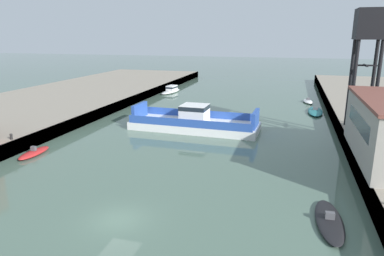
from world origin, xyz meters
The scene contains 10 objects.
ground_plane centered at (0.00, 0.00, 0.00)m, with size 400.00×400.00×0.00m, color #4C6656.
chain_ferry centered at (-1.51, 26.32, 1.10)m, with size 18.60×6.98×3.61m.
moored_boat_near_left centered at (-15.93, 57.32, 0.60)m, with size 3.47×8.60×1.61m.
moored_boat_near_right centered at (15.93, 42.94, 0.27)m, with size 2.61×8.29×1.02m.
moored_boat_mid_left centered at (15.01, 52.61, 0.26)m, with size 2.39×5.07×1.00m.
moored_boat_mid_right centered at (-16.08, 10.44, 0.28)m, with size 1.72×4.87×1.04m.
moored_boat_far_left centered at (14.95, 3.79, 0.21)m, with size 2.21×6.79×0.89m.
crane_tower centered at (20.17, 26.75, 13.25)m, with size 3.41×3.41×14.62m.
bollard_left_aft centered at (-18.74, 10.22, 2.11)m, with size 0.32×0.32×0.71m.
bollard_right_aft centered at (18.74, 11.01, 2.11)m, with size 0.32×0.32×0.71m.
Camera 1 is at (11.63, -20.86, 13.27)m, focal length 32.71 mm.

